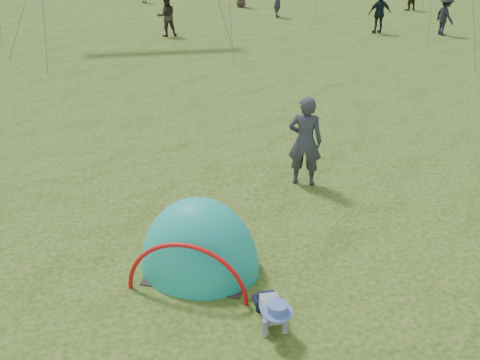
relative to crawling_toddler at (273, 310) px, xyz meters
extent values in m
plane|color=#1C3C07|center=(1.08, 0.10, -0.29)|extent=(140.00, 140.00, 0.00)
ellipsoid|color=teal|center=(-0.82, 1.50, -0.29)|extent=(2.34, 2.16, 2.45)
imported|color=#2D2E35|center=(1.61, 4.07, 0.65)|extent=(0.80, 0.67, 1.88)
imported|color=#2D271F|center=(-0.34, 19.12, 0.58)|extent=(0.92, 0.76, 1.74)
imported|color=black|center=(11.94, 17.17, 0.56)|extent=(0.74, 1.16, 1.70)
imported|color=#27272F|center=(5.64, 22.83, 0.56)|extent=(0.56, 0.71, 1.69)
imported|color=black|center=(9.20, 18.04, 0.60)|extent=(1.05, 0.44, 1.78)
camera|label=1|loc=(-1.42, -5.43, 4.80)|focal=40.00mm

